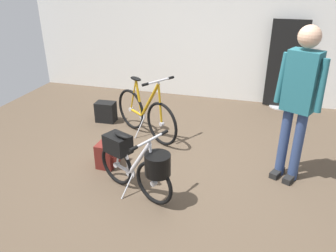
{
  "coord_description": "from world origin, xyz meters",
  "views": [
    {
      "loc": [
        0.83,
        -3.23,
        2.2
      ],
      "look_at": [
        -0.13,
        0.16,
        0.55
      ],
      "focal_mm": 35.27,
      "sensor_mm": 36.0,
      "label": 1
    }
  ],
  "objects_px": {
    "floor_banner_stand": "(285,70)",
    "display_bike_left": "(145,114)",
    "folding_bike_foreground": "(137,162)",
    "handbag_on_floor": "(106,112)",
    "backpack_on_floor": "(108,154)",
    "visitor_near_wall": "(299,96)"
  },
  "relations": [
    {
      "from": "folding_bike_foreground",
      "to": "visitor_near_wall",
      "type": "xyz_separation_m",
      "value": [
        1.55,
        0.8,
        0.61
      ]
    },
    {
      "from": "folding_bike_foreground",
      "to": "handbag_on_floor",
      "type": "relative_size",
      "value": 3.01
    },
    {
      "from": "display_bike_left",
      "to": "visitor_near_wall",
      "type": "distance_m",
      "value": 2.13
    },
    {
      "from": "backpack_on_floor",
      "to": "display_bike_left",
      "type": "bearing_deg",
      "value": 78.77
    },
    {
      "from": "folding_bike_foreground",
      "to": "visitor_near_wall",
      "type": "relative_size",
      "value": 0.56
    },
    {
      "from": "folding_bike_foreground",
      "to": "display_bike_left",
      "type": "bearing_deg",
      "value": 105.9
    },
    {
      "from": "floor_banner_stand",
      "to": "backpack_on_floor",
      "type": "height_order",
      "value": "floor_banner_stand"
    },
    {
      "from": "folding_bike_foreground",
      "to": "handbag_on_floor",
      "type": "xyz_separation_m",
      "value": [
        -1.18,
        1.69,
        -0.24
      ]
    },
    {
      "from": "backpack_on_floor",
      "to": "handbag_on_floor",
      "type": "height_order",
      "value": "handbag_on_floor"
    },
    {
      "from": "floor_banner_stand",
      "to": "folding_bike_foreground",
      "type": "xyz_separation_m",
      "value": [
        -1.54,
        -3.11,
        -0.27
      ]
    },
    {
      "from": "floor_banner_stand",
      "to": "folding_bike_foreground",
      "type": "bearing_deg",
      "value": -116.35
    },
    {
      "from": "handbag_on_floor",
      "to": "display_bike_left",
      "type": "bearing_deg",
      "value": -22.09
    },
    {
      "from": "visitor_near_wall",
      "to": "backpack_on_floor",
      "type": "xyz_separation_m",
      "value": [
        -2.12,
        -0.34,
        -0.85
      ]
    },
    {
      "from": "display_bike_left",
      "to": "backpack_on_floor",
      "type": "height_order",
      "value": "display_bike_left"
    },
    {
      "from": "display_bike_left",
      "to": "handbag_on_floor",
      "type": "height_order",
      "value": "display_bike_left"
    },
    {
      "from": "visitor_near_wall",
      "to": "handbag_on_floor",
      "type": "distance_m",
      "value": 3.0
    },
    {
      "from": "display_bike_left",
      "to": "backpack_on_floor",
      "type": "bearing_deg",
      "value": -101.23
    },
    {
      "from": "floor_banner_stand",
      "to": "handbag_on_floor",
      "type": "distance_m",
      "value": 3.11
    },
    {
      "from": "floor_banner_stand",
      "to": "folding_bike_foreground",
      "type": "distance_m",
      "value": 3.48
    },
    {
      "from": "floor_banner_stand",
      "to": "display_bike_left",
      "type": "bearing_deg",
      "value": -137.93
    },
    {
      "from": "visitor_near_wall",
      "to": "handbag_on_floor",
      "type": "height_order",
      "value": "visitor_near_wall"
    },
    {
      "from": "backpack_on_floor",
      "to": "handbag_on_floor",
      "type": "distance_m",
      "value": 1.37
    }
  ]
}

